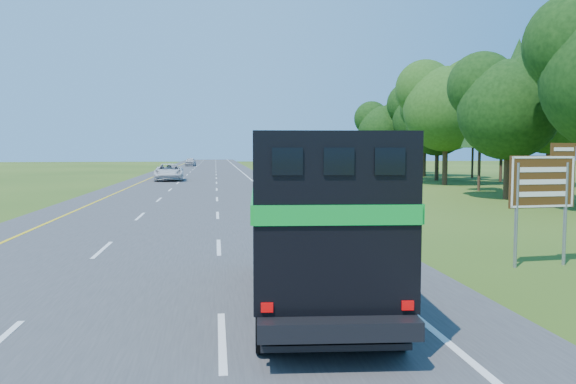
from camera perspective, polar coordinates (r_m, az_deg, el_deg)
name	(u,v)px	position (r m, az deg, el deg)	size (l,w,h in m)	color
road	(198,181)	(57.28, -9.12, 1.07)	(15.00, 260.00, 0.04)	#38383A
lane_markings	(198,181)	(57.28, -9.12, 1.09)	(11.15, 260.00, 0.01)	yellow
tree_wall_right	(560,110)	(44.47, 25.92, 7.48)	(16.00, 100.00, 12.00)	#1D3F11
horse_truck	(314,215)	(11.37, 2.68, -2.38)	(2.97, 7.89, 3.43)	black
white_suv	(169,172)	(59.09, -12.00, 1.99)	(2.89, 6.28, 1.74)	silver
far_car	(190,162)	(112.21, -9.89, 3.04)	(1.94, 4.83, 1.65)	#B1B1B8
exit_sign	(543,187)	(16.77, 24.50, 0.50)	(1.99, 0.24, 3.38)	gray
delineator	(345,201)	(28.88, 5.81, -0.91)	(0.09, 0.05, 1.09)	orange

